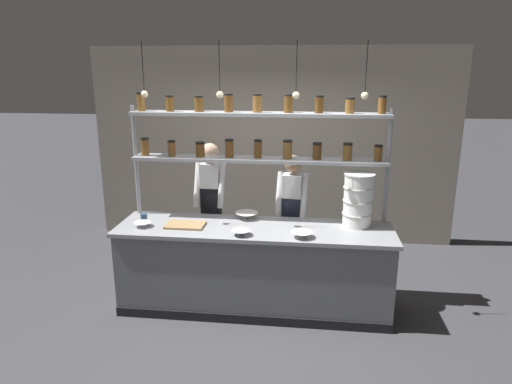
% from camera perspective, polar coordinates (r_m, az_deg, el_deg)
% --- Properties ---
extents(ground_plane, '(40.00, 40.00, 0.00)m').
position_cam_1_polar(ground_plane, '(5.16, -0.21, -14.08)').
color(ground_plane, '#3D3D42').
extents(back_wall, '(5.29, 0.12, 2.83)m').
position_cam_1_polar(back_wall, '(6.74, 2.02, 5.76)').
color(back_wall, '#9E9384').
rests_on(back_wall, ground_plane).
extents(prep_counter, '(2.89, 0.76, 0.92)m').
position_cam_1_polar(prep_counter, '(4.95, -0.22, -9.45)').
color(prep_counter, slate).
rests_on(prep_counter, ground_plane).
extents(spice_shelf_unit, '(2.78, 0.28, 2.28)m').
position_cam_1_polar(spice_shelf_unit, '(4.88, 0.24, 6.45)').
color(spice_shelf_unit, '#999BA0').
rests_on(spice_shelf_unit, ground_plane).
extents(chef_left, '(0.36, 0.30, 1.69)m').
position_cam_1_polar(chef_left, '(5.46, -5.65, -1.33)').
color(chef_left, black).
rests_on(chef_left, ground_plane).
extents(chef_center, '(0.39, 0.31, 1.58)m').
position_cam_1_polar(chef_center, '(5.32, 4.52, -2.60)').
color(chef_center, black).
rests_on(chef_center, ground_plane).
extents(container_stack, '(0.32, 0.32, 0.56)m').
position_cam_1_polar(container_stack, '(4.86, 12.65, -0.96)').
color(container_stack, white).
rests_on(container_stack, prep_counter).
extents(cutting_board, '(0.40, 0.26, 0.02)m').
position_cam_1_polar(cutting_board, '(4.86, -8.84, -4.11)').
color(cutting_board, '#A88456').
rests_on(cutting_board, prep_counter).
extents(prep_bowl_near_left, '(0.22, 0.22, 0.06)m').
position_cam_1_polar(prep_bowl_near_left, '(4.51, 5.74, -5.33)').
color(prep_bowl_near_left, white).
rests_on(prep_bowl_near_left, prep_counter).
extents(prep_bowl_center_front, '(0.19, 0.19, 0.05)m').
position_cam_1_polar(prep_bowl_center_front, '(4.55, -1.90, -5.12)').
color(prep_bowl_center_front, '#B2B7BC').
rests_on(prep_bowl_center_front, prep_counter).
extents(prep_bowl_center_back, '(0.18, 0.18, 0.05)m').
position_cam_1_polar(prep_bowl_center_back, '(4.93, -14.00, -3.96)').
color(prep_bowl_center_back, white).
rests_on(prep_bowl_center_back, prep_counter).
extents(prep_bowl_near_right, '(0.25, 0.25, 0.07)m').
position_cam_1_polar(prep_bowl_near_right, '(5.04, -1.18, -2.96)').
color(prep_bowl_near_right, silver).
rests_on(prep_bowl_near_right, prep_counter).
extents(serving_cup_front, '(0.07, 0.07, 0.09)m').
position_cam_1_polar(serving_cup_front, '(5.09, -13.84, -3.12)').
color(serving_cup_front, '#334C70').
rests_on(serving_cup_front, prep_counter).
extents(pendant_light_row, '(2.22, 0.07, 0.54)m').
position_cam_1_polar(pendant_light_row, '(4.50, -0.18, 12.31)').
color(pendant_light_row, black).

